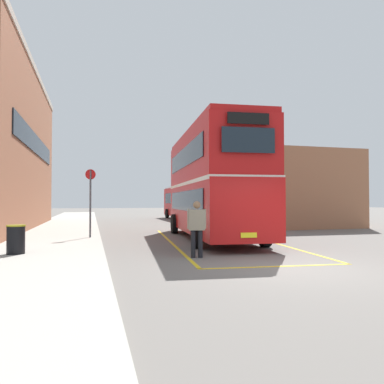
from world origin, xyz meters
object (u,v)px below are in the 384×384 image
double_decker_bus (212,183)px  pedestrian_boarding (197,225)px  single_deck_bus (186,202)px  litter_bin (16,239)px  bus_stop_sign (90,197)px

double_decker_bus → pedestrian_boarding: double_decker_bus is taller
single_deck_bus → litter_bin: size_ratio=10.64×
double_decker_bus → litter_bin: size_ratio=12.23×
single_deck_bus → bus_stop_sign: bearing=-116.9°
pedestrian_boarding → bus_stop_sign: 6.66m
single_deck_bus → double_decker_bus: bearing=-100.6°
pedestrian_boarding → bus_stop_sign: (-3.09, 5.84, 0.90)m
single_deck_bus → bus_stop_sign: size_ratio=3.10×
pedestrian_boarding → bus_stop_sign: size_ratio=0.58×
double_decker_bus → single_deck_bus: (3.26, 17.44, -0.87)m
single_deck_bus → litter_bin: bearing=-116.4°
pedestrian_boarding → litter_bin: 5.33m
litter_bin → bus_stop_sign: size_ratio=0.29×
pedestrian_boarding → litter_bin: pedestrian_boarding is taller
double_decker_bus → single_deck_bus: 17.77m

